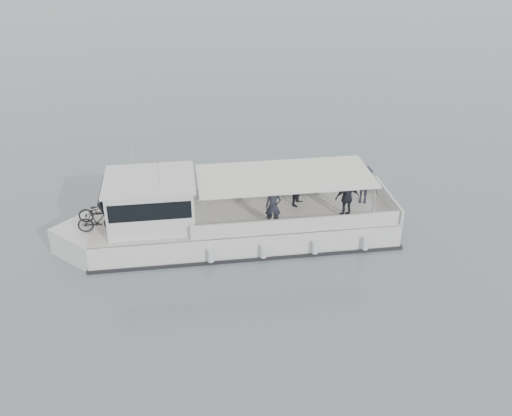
# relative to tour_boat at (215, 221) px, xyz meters

# --- Properties ---
(ground) EXTENTS (1400.00, 1400.00, 0.00)m
(ground) POSITION_rel_tour_boat_xyz_m (1.67, -1.63, -0.99)
(ground) COLOR slate
(ground) RESTS_ON ground
(tour_boat) EXTENTS (14.15, 7.80, 6.06)m
(tour_boat) POSITION_rel_tour_boat_xyz_m (0.00, 0.00, 0.00)
(tour_boat) COLOR silver
(tour_boat) RESTS_ON ground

